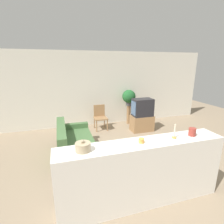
% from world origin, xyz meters
% --- Properties ---
extents(ground_plane, '(14.00, 14.00, 0.00)m').
position_xyz_m(ground_plane, '(0.00, 0.00, 0.00)').
color(ground_plane, gray).
extents(wall_back, '(9.00, 0.06, 2.70)m').
position_xyz_m(wall_back, '(0.00, 3.43, 1.35)').
color(wall_back, silver).
rests_on(wall_back, ground_plane).
extents(couch, '(0.86, 1.61, 0.81)m').
position_xyz_m(couch, '(-0.92, 1.25, 0.29)').
color(couch, '#476B3D').
rests_on(couch, ground_plane).
extents(tv_stand, '(0.75, 0.45, 0.54)m').
position_xyz_m(tv_stand, '(1.47, 2.28, 0.27)').
color(tv_stand, '#9E754C').
rests_on(tv_stand, ground_plane).
extents(television, '(0.67, 0.42, 0.59)m').
position_xyz_m(television, '(1.47, 2.28, 0.83)').
color(television, '#232328').
rests_on(television, tv_stand).
extents(wooden_chair, '(0.44, 0.44, 0.86)m').
position_xyz_m(wooden_chair, '(0.13, 2.86, 0.48)').
color(wooden_chair, '#9E754C').
rests_on(wooden_chair, ground_plane).
extents(plant_stand, '(0.14, 0.14, 0.72)m').
position_xyz_m(plant_stand, '(1.31, 3.11, 0.36)').
color(plant_stand, '#9E754C').
rests_on(plant_stand, ground_plane).
extents(potted_plant, '(0.50, 0.50, 0.60)m').
position_xyz_m(potted_plant, '(1.31, 3.11, 1.06)').
color(potted_plant, '#4C4C51').
rests_on(potted_plant, plant_stand).
extents(foreground_counter, '(2.72, 0.44, 1.09)m').
position_xyz_m(foreground_counter, '(0.00, -0.68, 0.54)').
color(foreground_counter, white).
rests_on(foreground_counter, ground_plane).
extents(decorative_bowl, '(0.21, 0.21, 0.17)m').
position_xyz_m(decorative_bowl, '(-0.93, -0.68, 1.15)').
color(decorative_bowl, tan).
rests_on(decorative_bowl, foreground_counter).
extents(candle_jar, '(0.09, 0.09, 0.07)m').
position_xyz_m(candle_jar, '(-0.04, -0.68, 1.12)').
color(candle_jar, gold).
rests_on(candle_jar, foreground_counter).
extents(candlestick, '(0.07, 0.07, 0.24)m').
position_xyz_m(candlestick, '(0.55, -0.68, 1.17)').
color(candlestick, '#B7933D').
rests_on(candlestick, foreground_counter).
extents(coffee_tin, '(0.12, 0.12, 0.13)m').
position_xyz_m(coffee_tin, '(0.90, -0.68, 1.16)').
color(coffee_tin, '#99382D').
rests_on(coffee_tin, foreground_counter).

